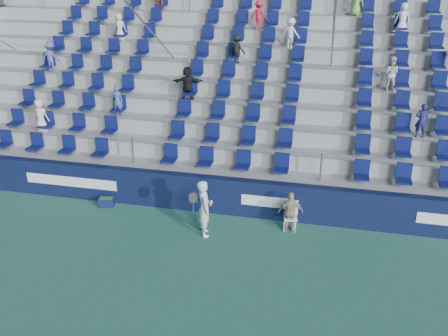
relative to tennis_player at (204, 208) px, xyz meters
name	(u,v)px	position (x,y,z in m)	size (l,w,h in m)	color
ground	(193,270)	(0.15, -1.77, -0.86)	(70.00, 70.00, 0.00)	#2D6952
sponsor_wall	(220,195)	(0.15, 1.38, -0.26)	(24.00, 0.32, 1.20)	#0E1535
grandstand	(249,102)	(0.15, 6.47, 1.27)	(24.00, 8.17, 6.63)	gray
tennis_player	(204,208)	(0.00, 0.00, 0.00)	(0.71, 0.74, 1.72)	silver
line_judge_chair	(291,213)	(2.40, 0.88, -0.36)	(0.46, 0.47, 0.89)	white
line_judge	(291,212)	(2.40, 0.73, -0.23)	(0.74, 0.31, 1.26)	tan
ball_bin	(106,202)	(-3.53, 0.98, -0.71)	(0.56, 0.43, 0.28)	#10163D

